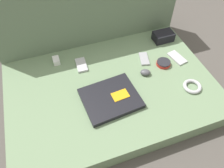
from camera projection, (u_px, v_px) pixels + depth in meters
ground_plane at (112, 97)px, 1.33m from camera, size 8.00×8.00×0.00m
couch_seat at (112, 92)px, 1.29m from camera, size 1.19×0.79×0.10m
couch_backrest at (87, 16)px, 1.43m from camera, size 1.19×0.20×0.51m
laptop at (111, 98)px, 1.18m from camera, size 0.32×0.27×0.03m
computer_mouse at (145, 72)px, 1.30m from camera, size 0.07×0.06×0.03m
speaker_puck at (163, 63)px, 1.35m from camera, size 0.09×0.09×0.03m
phone_silver at (81, 65)px, 1.35m from camera, size 0.07×0.12×0.01m
phone_black at (144, 59)px, 1.39m from camera, size 0.08×0.12×0.01m
phone_small at (177, 58)px, 1.40m from camera, size 0.09×0.13×0.01m
camera_pouch at (163, 36)px, 1.49m from camera, size 0.13×0.09×0.06m
charger_brick at (56, 61)px, 1.36m from camera, size 0.04×0.06×0.03m
cable_coil at (192, 86)px, 1.24m from camera, size 0.10×0.10×0.02m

